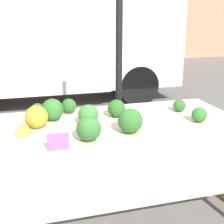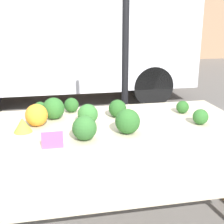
# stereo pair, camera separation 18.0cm
# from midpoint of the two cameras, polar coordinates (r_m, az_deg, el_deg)

# --- Properties ---
(ground_plane) EXTENTS (40.00, 40.00, 0.00)m
(ground_plane) POSITION_cam_midpoint_polar(r_m,az_deg,el_deg) (2.93, -1.85, -18.40)
(ground_plane) COLOR slate
(tent_pole) EXTENTS (0.07, 0.07, 2.42)m
(tent_pole) POSITION_cam_midpoint_polar(r_m,az_deg,el_deg) (3.28, -0.31, 8.51)
(tent_pole) COLOR black
(tent_pole) RESTS_ON ground_plane
(parked_truck) EXTENTS (4.83, 1.85, 2.79)m
(parked_truck) POSITION_cam_midpoint_polar(r_m,az_deg,el_deg) (6.39, -13.35, 14.63)
(parked_truck) COLOR silver
(parked_truck) RESTS_ON ground_plane
(market_table) EXTENTS (2.09, 0.92, 0.89)m
(market_table) POSITION_cam_midpoint_polar(r_m,az_deg,el_deg) (2.49, -1.63, -4.53)
(market_table) COLOR beige
(market_table) RESTS_ON ground_plane
(orange_cauliflower) EXTENTS (0.17, 0.17, 0.17)m
(orange_cauliflower) POSITION_cam_midpoint_polar(r_m,az_deg,el_deg) (2.44, -15.74, -0.90)
(orange_cauliflower) COLOR orange
(orange_cauliflower) RESTS_ON market_table
(romanesco_head) EXTENTS (0.13, 0.13, 0.11)m
(romanesco_head) POSITION_cam_midpoint_polar(r_m,az_deg,el_deg) (2.34, -18.01, -2.71)
(romanesco_head) COLOR #93B238
(romanesco_head) RESTS_ON market_table
(broccoli_head_0) EXTENTS (0.13, 0.13, 0.13)m
(broccoli_head_0) POSITION_cam_midpoint_polar(r_m,az_deg,el_deg) (2.75, -9.75, 1.09)
(broccoli_head_0) COLOR #285B23
(broccoli_head_0) RESTS_ON market_table
(broccoli_head_1) EXTENTS (0.18, 0.18, 0.18)m
(broccoli_head_1) POSITION_cam_midpoint_polar(r_m,az_deg,el_deg) (2.58, -12.83, 0.40)
(broccoli_head_1) COLOR #2D6628
(broccoli_head_1) RESTS_ON market_table
(broccoli_head_2) EXTENTS (0.11, 0.11, 0.11)m
(broccoli_head_2) POSITION_cam_midpoint_polar(r_m,az_deg,el_deg) (2.81, 10.42, 1.15)
(broccoli_head_2) COLOR #285B23
(broccoli_head_2) RESTS_ON market_table
(broccoli_head_3) EXTENTS (0.15, 0.15, 0.15)m
(broccoli_head_3) POSITION_cam_midpoint_polar(r_m,az_deg,el_deg) (2.61, -1.16, 0.64)
(broccoli_head_3) COLOR #285B23
(broccoli_head_3) RESTS_ON market_table
(broccoli_head_4) EXTENTS (0.16, 0.16, 0.16)m
(broccoli_head_4) POSITION_cam_midpoint_polar(r_m,az_deg,el_deg) (2.44, -6.47, -0.52)
(broccoli_head_4) COLOR #387533
(broccoli_head_4) RESTS_ON market_table
(broccoli_head_5) EXTENTS (0.18, 0.18, 0.18)m
(broccoli_head_5) POSITION_cam_midpoint_polar(r_m,az_deg,el_deg) (2.25, 1.07, -1.68)
(broccoli_head_5) COLOR #2D6628
(broccoli_head_5) RESTS_ON market_table
(broccoli_head_6) EXTENTS (0.12, 0.12, 0.12)m
(broccoli_head_6) POSITION_cam_midpoint_polar(r_m,az_deg,el_deg) (2.56, 13.71, -0.52)
(broccoli_head_6) COLOR #2D6628
(broccoli_head_6) RESTS_ON market_table
(broccoli_head_7) EXTENTS (0.17, 0.17, 0.17)m
(broccoli_head_7) POSITION_cam_midpoint_polar(r_m,az_deg,el_deg) (2.12, -6.71, -3.11)
(broccoli_head_7) COLOR #336B2D
(broccoli_head_7) RESTS_ON market_table
(broccoli_head_8) EXTENTS (0.11, 0.11, 0.11)m
(broccoli_head_8) POSITION_cam_midpoint_polar(r_m,az_deg,el_deg) (2.72, -15.33, 0.36)
(broccoli_head_8) COLOR #285B23
(broccoli_head_8) RESTS_ON market_table
(price_sign) EXTENTS (0.14, 0.01, 0.12)m
(price_sign) POSITION_cam_midpoint_polar(r_m,az_deg,el_deg) (2.02, -12.38, -5.39)
(price_sign) COLOR #F45B9E
(price_sign) RESTS_ON market_table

